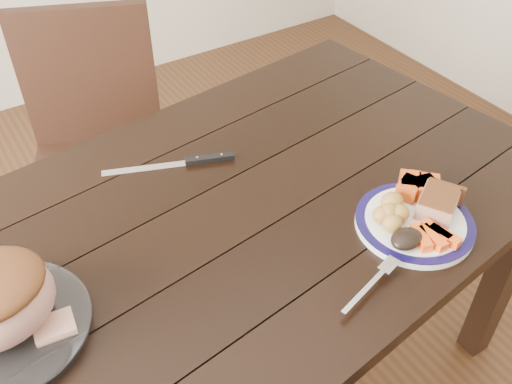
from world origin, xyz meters
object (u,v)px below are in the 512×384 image
dinner_plate (414,224)px  fork (374,281)px  chair_far (98,142)px  pork_slice (438,204)px  serving_platter (5,330)px  dining_table (222,247)px  carving_knife (194,161)px

dinner_plate → fork: 0.20m
chair_far → pork_slice: chair_far is taller
chair_far → serving_platter: chair_far is taller
dining_table → carving_knife: carving_knife is taller
chair_far → pork_slice: (0.44, -0.98, 0.27)m
serving_platter → fork: (0.62, -0.28, 0.01)m
pork_slice → chair_far: bearing=114.0°
carving_knife → pork_slice: bearing=-31.3°
chair_far → fork: 1.11m
chair_far → carving_knife: bearing=122.0°
pork_slice → carving_knife: (-0.35, 0.46, -0.04)m
carving_knife → dining_table: bearing=-80.6°
dinner_plate → serving_platter: bearing=166.4°
chair_far → serving_platter: size_ratio=3.13×
fork → carving_knife: bearing=85.9°
dinner_plate → serving_platter: size_ratio=0.85×
dinner_plate → carving_knife: 0.54m
dining_table → pork_slice: 0.49m
serving_platter → dining_table: bearing=6.4°
serving_platter → carving_knife: 0.57m
dining_table → chair_far: bearing=93.6°
chair_far → pork_slice: size_ratio=9.80×
chair_far → carving_knife: size_ratio=3.04×
dining_table → carving_knife: 0.23m
dining_table → serving_platter: size_ratio=5.73×
chair_far → pork_slice: 1.11m
pork_slice → fork: bearing=-162.6°
dinner_plate → pork_slice: 0.07m
dinner_plate → dining_table: bearing=143.5°
chair_far → serving_platter: 0.92m
fork → carving_knife: fork is taller
pork_slice → serving_platter: bearing=167.0°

